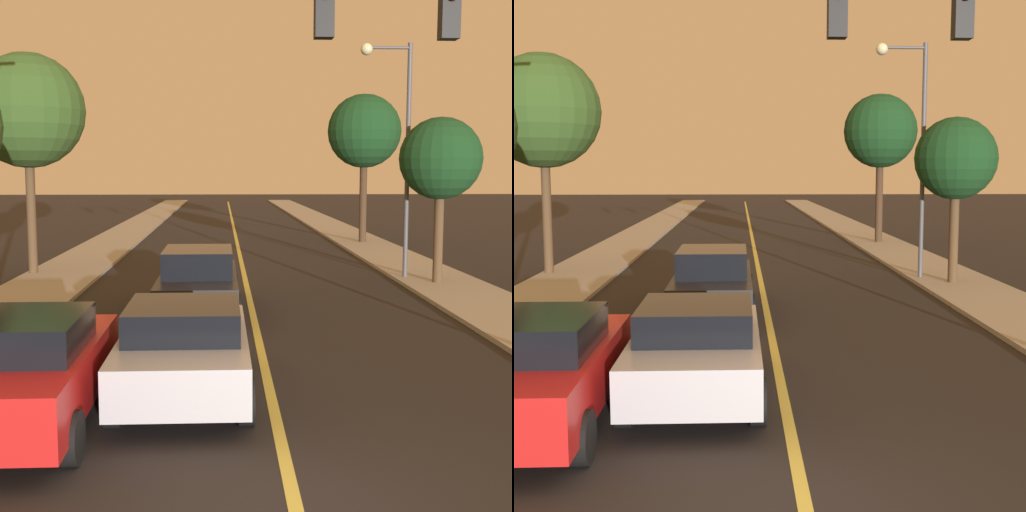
# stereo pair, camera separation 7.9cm
# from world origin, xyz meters

# --- Properties ---
(road_surface) EXTENTS (9.30, 80.00, 0.01)m
(road_surface) POSITION_xyz_m (0.00, 36.00, 0.01)
(road_surface) COLOR black
(road_surface) RESTS_ON ground
(sidewalk_left) EXTENTS (2.50, 80.00, 0.12)m
(sidewalk_left) POSITION_xyz_m (-5.90, 36.00, 0.06)
(sidewalk_left) COLOR #9E998E
(sidewalk_left) RESTS_ON ground
(sidewalk_right) EXTENTS (2.50, 80.00, 0.12)m
(sidewalk_right) POSITION_xyz_m (5.90, 36.00, 0.06)
(sidewalk_right) COLOR #9E998E
(sidewalk_right) RESTS_ON ground
(car_near_lane_front) EXTENTS (2.00, 4.27, 1.45)m
(car_near_lane_front) POSITION_xyz_m (-1.30, 4.03, 0.76)
(car_near_lane_front) COLOR #A5A8B2
(car_near_lane_front) RESTS_ON ground
(car_near_lane_second) EXTENTS (1.97, 5.19, 1.55)m
(car_near_lane_second) POSITION_xyz_m (-1.30, 10.67, 0.79)
(car_near_lane_second) COLOR black
(car_near_lane_second) RESTS_ON ground
(car_outer_lane_front) EXTENTS (1.93, 4.36, 1.54)m
(car_outer_lane_front) POSITION_xyz_m (-3.35, 2.83, 0.80)
(car_outer_lane_front) COLOR red
(car_outer_lane_front) RESTS_ON ground
(traffic_signal_mast) EXTENTS (4.84, 0.42, 6.83)m
(traffic_signal_mast) POSITION_xyz_m (3.57, 5.76, 4.97)
(traffic_signal_mast) COLOR #47474C
(traffic_signal_mast) RESTS_ON ground
(streetlamp_right) EXTENTS (1.58, 0.36, 7.14)m
(streetlamp_right) POSITION_xyz_m (4.65, 15.32, 4.68)
(streetlamp_right) COLOR #47474C
(streetlamp_right) RESTS_ON ground
(tree_left_far) EXTENTS (3.65, 3.65, 7.03)m
(tree_left_far) POSITION_xyz_m (-6.89, 16.83, 5.30)
(tree_left_far) COLOR #4C3823
(tree_left_far) RESTS_ON ground
(tree_right_near) EXTENTS (2.42, 2.42, 4.87)m
(tree_right_near) POSITION_xyz_m (5.70, 14.24, 3.75)
(tree_right_near) COLOR #4C3823
(tree_right_near) RESTS_ON ground
(tree_right_far) EXTENTS (3.40, 3.40, 6.84)m
(tree_right_far) POSITION_xyz_m (5.89, 26.57, 5.22)
(tree_right_far) COLOR #3D2B1C
(tree_right_far) RESTS_ON ground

